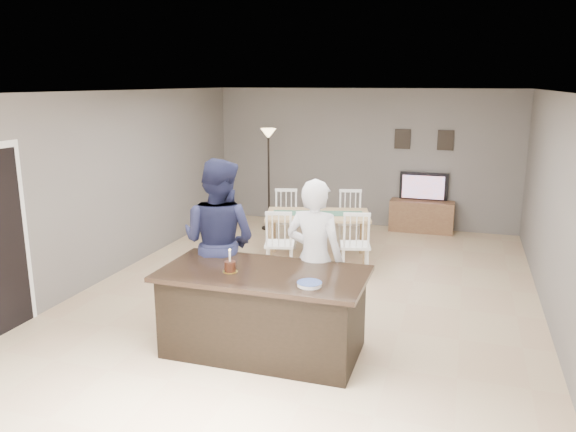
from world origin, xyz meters
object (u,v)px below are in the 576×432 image
(television, at_px, (423,187))
(birthday_cake, at_px, (230,266))
(woman, at_px, (314,259))
(floor_lamp, at_px, (268,152))
(man, at_px, (219,242))
(plate_stack, at_px, (309,284))
(dining_table, at_px, (318,222))
(kitchen_island, at_px, (264,311))
(tv_console, at_px, (421,216))

(television, distance_m, birthday_cake, 5.95)
(woman, height_order, floor_lamp, floor_lamp)
(television, height_order, man, man)
(television, relative_size, woman, 0.51)
(plate_stack, relative_size, floor_lamp, 0.12)
(woman, height_order, man, man)
(television, bearing_deg, birthday_cake, 75.18)
(television, relative_size, dining_table, 0.42)
(woman, xyz_separation_m, birthday_cake, (-0.73, -0.66, 0.05))
(floor_lamp, bearing_deg, kitchen_island, -71.14)
(tv_console, bearing_deg, plate_stack, -96.13)
(kitchen_island, xyz_separation_m, tv_console, (1.20, 5.57, -0.15))
(dining_table, bearing_deg, woman, -90.48)
(man, relative_size, birthday_cake, 7.99)
(kitchen_island, relative_size, plate_stack, 8.80)
(man, bearing_deg, kitchen_island, 148.88)
(kitchen_island, bearing_deg, television, 77.99)
(television, distance_m, man, 5.41)
(tv_console, bearing_deg, birthday_cake, -105.00)
(woman, height_order, birthday_cake, woman)
(kitchen_island, bearing_deg, birthday_cake, -160.63)
(woman, xyz_separation_m, plate_stack, (0.17, -0.82, 0.01))
(kitchen_island, distance_m, woman, 0.82)
(kitchen_island, height_order, floor_lamp, floor_lamp)
(woman, height_order, dining_table, woman)
(woman, distance_m, birthday_cake, 0.99)
(woman, bearing_deg, dining_table, -70.20)
(television, bearing_deg, kitchen_island, 77.99)
(tv_console, distance_m, floor_lamp, 3.19)
(woman, relative_size, birthday_cake, 7.32)
(tv_console, relative_size, plate_stack, 4.91)
(tv_console, distance_m, television, 0.57)
(woman, relative_size, dining_table, 0.83)
(plate_stack, xyz_separation_m, floor_lamp, (-2.24, 5.14, 0.60))
(man, relative_size, floor_lamp, 1.01)
(tv_console, bearing_deg, television, 90.00)
(tv_console, height_order, dining_table, dining_table)
(television, height_order, dining_table, television)
(tv_console, bearing_deg, man, -111.68)
(kitchen_island, relative_size, woman, 1.19)
(kitchen_island, relative_size, dining_table, 0.99)
(plate_stack, relative_size, dining_table, 0.11)
(television, height_order, birthday_cake, birthday_cake)
(plate_stack, bearing_deg, woman, 101.58)
(television, xyz_separation_m, man, (-1.97, -5.03, 0.12))
(television, xyz_separation_m, birthday_cake, (-1.52, -5.75, 0.10))
(woman, distance_m, dining_table, 2.81)
(kitchen_island, xyz_separation_m, floor_lamp, (-1.67, 4.88, 1.07))
(woman, distance_m, plate_stack, 0.83)
(plate_stack, bearing_deg, kitchen_island, 155.12)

